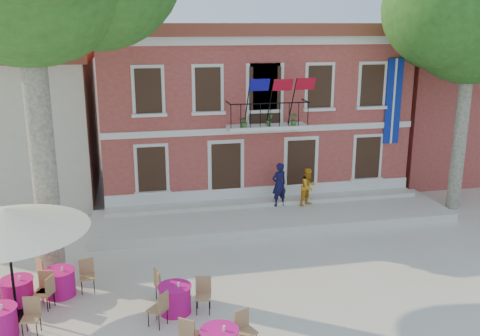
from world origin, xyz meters
name	(u,v)px	position (x,y,z in m)	size (l,w,h in m)	color
ground	(249,273)	(0.00, 0.00, 0.00)	(90.00, 90.00, 0.00)	beige
main_building	(244,104)	(2.00, 9.99, 3.78)	(13.50, 9.59, 7.50)	#B45141
neighbor_east	(456,105)	(14.00, 11.00, 3.22)	(9.40, 9.40, 6.40)	#B45141
terrace	(273,216)	(2.00, 4.40, 0.15)	(14.00, 3.40, 0.30)	silver
plane_tree_east	(473,15)	(9.75, 4.22, 7.79)	(5.36, 5.36, 10.53)	#A59E84
patio_umbrella	(5,220)	(-6.54, -1.28, 2.74)	(4.10, 4.10, 3.05)	black
pedestrian_navy	(279,184)	(2.42, 5.12, 1.20)	(0.66, 0.43, 1.80)	#100F34
pedestrian_orange	(308,187)	(3.60, 4.95, 1.08)	(0.76, 0.59, 1.56)	orange
cafe_table_0	(60,281)	(-5.55, -0.25, 0.43)	(1.70, 1.87, 0.95)	#C41264
cafe_table_3	(17,291)	(-6.62, -0.60, 0.42)	(1.97, 0.90, 0.95)	#C41264
cafe_table_4	(175,298)	(-2.44, -1.86, 0.43)	(1.77, 1.84, 0.95)	#C41264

